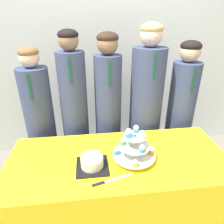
% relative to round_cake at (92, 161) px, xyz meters
% --- Properties ---
extents(wall_back, '(9.00, 0.06, 2.70)m').
position_rel_round_cake_xyz_m(wall_back, '(0.20, 1.32, 0.59)').
color(wall_back, silver).
rests_on(wall_back, ground_plane).
extents(table, '(1.65, 0.71, 0.70)m').
position_rel_round_cake_xyz_m(table, '(0.20, 0.08, -0.40)').
color(table, yellow).
rests_on(table, ground_plane).
extents(round_cake, '(0.22, 0.22, 0.11)m').
position_rel_round_cake_xyz_m(round_cake, '(0.00, 0.00, 0.00)').
color(round_cake, black).
rests_on(round_cake, table).
extents(cake_knife, '(0.27, 0.09, 0.01)m').
position_rel_round_cake_xyz_m(cake_knife, '(0.08, -0.16, -0.05)').
color(cake_knife, silver).
rests_on(cake_knife, table).
extents(cupcake_stand, '(0.31, 0.31, 0.27)m').
position_rel_round_cake_xyz_m(cupcake_stand, '(0.31, 0.05, 0.06)').
color(cupcake_stand, silver).
rests_on(cupcake_stand, table).
extents(student_0, '(0.27, 0.28, 1.44)m').
position_rel_round_cake_xyz_m(student_0, '(-0.47, 0.65, -0.07)').
color(student_0, '#384266').
rests_on(student_0, ground_plane).
extents(student_1, '(0.25, 0.26, 1.57)m').
position_rel_round_cake_xyz_m(student_1, '(-0.14, 0.65, 0.00)').
color(student_1, '#384266').
rests_on(student_1, ground_plane).
extents(student_2, '(0.25, 0.26, 1.55)m').
position_rel_round_cake_xyz_m(student_2, '(0.18, 0.65, 0.00)').
color(student_2, '#384266').
rests_on(student_2, ground_plane).
extents(student_3, '(0.32, 0.32, 1.62)m').
position_rel_round_cake_xyz_m(student_3, '(0.56, 0.65, 0.01)').
color(student_3, '#384266').
rests_on(student_3, ground_plane).
extents(student_4, '(0.27, 0.27, 1.47)m').
position_rel_round_cake_xyz_m(student_4, '(0.94, 0.65, -0.05)').
color(student_4, '#384266').
rests_on(student_4, ground_plane).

